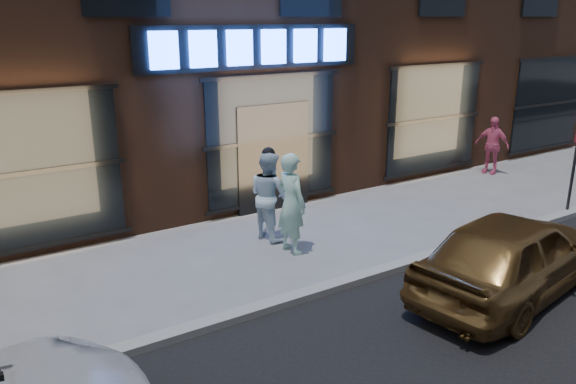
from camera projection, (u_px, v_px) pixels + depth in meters
name	position (u px, v px, depth m)	size (l,w,h in m)	color
ground	(391.00, 272.00, 9.67)	(90.00, 90.00, 0.00)	slate
curb	(391.00, 268.00, 9.66)	(60.00, 0.25, 0.12)	gray
man_bowtie	(291.00, 203.00, 10.23)	(0.69, 0.45, 1.89)	#B3EBD4
man_cap	(269.00, 195.00, 10.91)	(0.86, 0.67, 1.76)	white
passerby	(492.00, 145.00, 15.55)	(0.93, 0.39, 1.59)	#E65E87
gold_sedan	(512.00, 255.00, 8.69)	(1.60, 3.99, 1.36)	brown
sign_post	(575.00, 162.00, 12.10)	(0.32, 0.10, 2.00)	#262628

